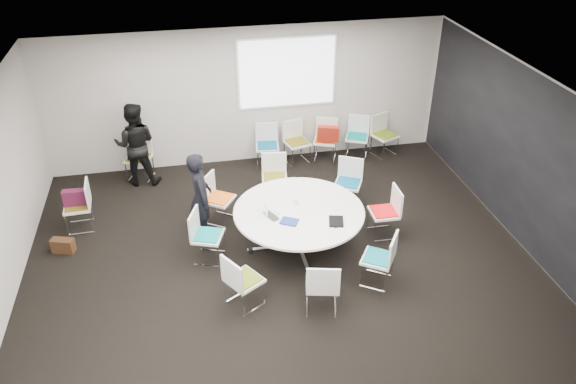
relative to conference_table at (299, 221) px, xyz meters
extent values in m
cube|color=black|center=(-0.35, -0.25, -0.54)|extent=(8.00, 7.00, 0.04)
cube|color=white|center=(-0.35, -0.25, 2.30)|extent=(8.00, 7.00, 0.04)
cube|color=#ACA7A2|center=(-0.35, 3.27, 0.88)|extent=(8.00, 0.04, 2.80)
cube|color=#ACA7A2|center=(-0.35, -3.77, 0.88)|extent=(8.00, 0.04, 2.80)
cube|color=#ACA7A2|center=(3.67, -0.25, 0.88)|extent=(0.04, 7.00, 2.80)
cube|color=black|center=(3.64, -0.25, 0.88)|extent=(0.01, 6.94, 2.74)
cube|color=silver|center=(0.00, 0.00, -0.48)|extent=(0.90, 0.90, 0.08)
cylinder|color=silver|center=(0.00, 0.00, -0.16)|extent=(0.10, 0.10, 0.65)
cylinder|color=white|center=(0.00, 0.00, 0.19)|extent=(2.09, 2.09, 0.04)
cube|color=white|center=(0.45, 3.21, 1.33)|extent=(1.90, 0.03, 1.35)
cube|color=silver|center=(1.47, 0.07, -0.31)|extent=(0.43, 0.43, 0.42)
cube|color=white|center=(1.47, 0.07, -0.08)|extent=(0.45, 0.47, 0.04)
cube|color=red|center=(1.47, 0.07, -0.05)|extent=(0.39, 0.41, 0.03)
cube|color=white|center=(1.68, 0.07, 0.15)|extent=(0.04, 0.46, 0.42)
cube|color=silver|center=(1.15, 1.09, -0.31)|extent=(0.57, 0.57, 0.42)
cube|color=white|center=(1.15, 1.09, -0.08)|extent=(0.61, 0.60, 0.04)
cube|color=#0B577F|center=(1.15, 1.09, -0.05)|extent=(0.53, 0.52, 0.03)
cube|color=white|center=(1.25, 1.28, 0.15)|extent=(0.42, 0.25, 0.42)
cube|color=silver|center=(-0.12, 1.54, -0.31)|extent=(0.47, 0.47, 0.42)
cube|color=white|center=(-0.12, 1.54, -0.08)|extent=(0.52, 0.50, 0.04)
cube|color=olive|center=(-0.12, 1.54, -0.05)|extent=(0.45, 0.43, 0.03)
cube|color=white|center=(-0.09, 1.74, 0.15)|extent=(0.46, 0.10, 0.42)
cube|color=silver|center=(-1.18, 1.03, -0.31)|extent=(0.58, 0.58, 0.42)
cube|color=white|center=(-1.18, 1.03, -0.08)|extent=(0.62, 0.63, 0.04)
cube|color=orange|center=(-1.18, 1.03, -0.05)|extent=(0.54, 0.54, 0.03)
cube|color=white|center=(-1.36, 1.15, 0.15)|extent=(0.28, 0.41, 0.42)
cube|color=silver|center=(-1.47, -0.02, -0.31)|extent=(0.54, 0.54, 0.42)
cube|color=white|center=(-1.47, -0.02, -0.08)|extent=(0.57, 0.58, 0.04)
cube|color=#0A8086|center=(-1.47, -0.02, -0.05)|extent=(0.49, 0.51, 0.03)
cube|color=white|center=(-1.66, 0.05, 0.15)|extent=(0.19, 0.44, 0.42)
cube|color=silver|center=(-1.04, -1.17, -0.31)|extent=(0.58, 0.58, 0.42)
cube|color=white|center=(-1.04, -1.17, -0.08)|extent=(0.62, 0.62, 0.04)
cube|color=#5E7316|center=(-1.04, -1.17, -0.05)|extent=(0.53, 0.54, 0.03)
cube|color=white|center=(-1.22, -1.28, 0.15)|extent=(0.27, 0.41, 0.42)
cube|color=silver|center=(0.02, -1.47, -0.31)|extent=(0.51, 0.51, 0.42)
cube|color=white|center=(0.02, -1.47, -0.08)|extent=(0.55, 0.53, 0.04)
cube|color=#E15218|center=(0.02, -1.47, -0.05)|extent=(0.48, 0.46, 0.03)
cube|color=white|center=(-0.03, -1.67, 0.15)|extent=(0.46, 0.14, 0.42)
cube|color=silver|center=(0.96, -1.08, -0.31)|extent=(0.58, 0.58, 0.42)
cube|color=white|center=(0.96, -1.08, -0.08)|extent=(0.62, 0.63, 0.04)
cube|color=#0C727F|center=(0.96, -1.08, -0.05)|extent=(0.54, 0.54, 0.03)
cube|color=white|center=(1.14, -1.20, 0.15)|extent=(0.28, 0.40, 0.42)
cube|color=silver|center=(-0.03, 2.86, -0.31)|extent=(0.47, 0.47, 0.42)
cube|color=white|center=(-0.03, 2.86, -0.08)|extent=(0.51, 0.49, 0.04)
cube|color=#0C5881|center=(-0.03, 2.86, -0.05)|extent=(0.44, 0.43, 0.03)
cube|color=white|center=(0.00, 3.07, 0.15)|extent=(0.46, 0.09, 0.42)
cube|color=silver|center=(0.60, 2.90, -0.31)|extent=(0.51, 0.51, 0.42)
cube|color=white|center=(0.60, 2.90, -0.08)|extent=(0.56, 0.54, 0.04)
cube|color=brown|center=(0.60, 2.90, -0.05)|extent=(0.48, 0.47, 0.03)
cube|color=white|center=(0.55, 3.10, 0.15)|extent=(0.45, 0.15, 0.42)
cube|color=silver|center=(1.20, 2.89, -0.31)|extent=(0.55, 0.55, 0.42)
cube|color=white|center=(1.20, 2.89, -0.08)|extent=(0.59, 0.58, 0.04)
cube|color=#DA5419|center=(1.20, 2.89, -0.05)|extent=(0.51, 0.50, 0.03)
cube|color=white|center=(1.27, 3.08, 0.15)|extent=(0.44, 0.21, 0.42)
cube|color=silver|center=(1.89, 2.90, -0.31)|extent=(0.55, 0.55, 0.42)
cube|color=white|center=(1.89, 2.90, -0.08)|extent=(0.60, 0.59, 0.04)
cube|color=#0B8885|center=(1.89, 2.90, -0.05)|extent=(0.52, 0.51, 0.03)
cube|color=white|center=(1.98, 3.09, 0.15)|extent=(0.44, 0.22, 0.42)
cube|color=silver|center=(2.50, 2.86, -0.31)|extent=(0.55, 0.55, 0.42)
cube|color=white|center=(2.50, 2.86, -0.08)|extent=(0.59, 0.58, 0.04)
cube|color=olive|center=(2.50, 2.86, -0.05)|extent=(0.51, 0.50, 0.03)
cube|color=white|center=(2.42, 3.05, 0.15)|extent=(0.44, 0.21, 0.42)
cube|color=silver|center=(-3.58, 1.29, -0.31)|extent=(0.44, 0.44, 0.42)
cube|color=white|center=(-3.58, 1.29, -0.08)|extent=(0.46, 0.48, 0.04)
cube|color=brown|center=(-3.58, 1.29, -0.05)|extent=(0.40, 0.42, 0.03)
cube|color=white|center=(-3.37, 1.30, 0.15)|extent=(0.06, 0.46, 0.42)
cube|color=silver|center=(-2.60, 2.85, -0.31)|extent=(0.54, 0.54, 0.42)
cube|color=white|center=(-2.60, 2.85, -0.08)|extent=(0.58, 0.57, 0.04)
cube|color=#686B16|center=(-2.60, 2.85, -0.05)|extent=(0.50, 0.49, 0.03)
cube|color=white|center=(-2.53, 3.05, 0.15)|extent=(0.45, 0.19, 0.42)
imported|color=black|center=(-1.51, 0.63, 0.26)|extent=(0.42, 0.60, 1.57)
imported|color=black|center=(-2.60, 2.70, 0.30)|extent=(0.88, 0.73, 1.66)
imported|color=#333338|center=(-0.43, -0.07, 0.22)|extent=(0.30, 0.35, 0.02)
cube|color=silver|center=(-0.54, 0.05, 0.34)|extent=(0.02, 0.30, 0.22)
cube|color=black|center=(0.49, -0.43, 0.22)|extent=(0.29, 0.34, 0.02)
cube|color=navy|center=(-0.22, -0.30, 0.22)|extent=(0.32, 0.30, 0.03)
cube|color=silver|center=(0.45, 0.19, 0.21)|extent=(0.36, 0.31, 0.00)
cube|color=silver|center=(0.66, -0.02, 0.21)|extent=(0.32, 0.25, 0.00)
cylinder|color=white|center=(-0.01, 0.20, 0.25)|extent=(0.08, 0.08, 0.09)
cube|color=black|center=(0.49, -0.55, 0.21)|extent=(0.15, 0.10, 0.01)
cube|color=#4C142E|center=(-3.58, 1.29, 0.10)|extent=(0.40, 0.15, 0.28)
cube|color=#3A2212|center=(-3.79, 0.64, -0.40)|extent=(0.39, 0.26, 0.24)
cube|color=#9E2213|center=(1.20, 2.68, 0.18)|extent=(0.47, 0.28, 0.36)
camera|label=1|loc=(-1.65, -7.27, 5.12)|focal=35.00mm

